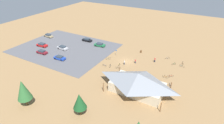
# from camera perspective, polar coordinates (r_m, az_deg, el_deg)

# --- Properties ---
(ground) EXTENTS (160.00, 160.00, 0.00)m
(ground) POSITION_cam_1_polar(r_m,az_deg,el_deg) (66.11, 4.31, 0.15)
(ground) COLOR #937047
(ground) RESTS_ON ground
(parking_lot_asphalt) EXTENTS (37.60, 29.81, 0.05)m
(parking_lot_asphalt) POSITION_cam_1_polar(r_m,az_deg,el_deg) (78.48, -14.07, 4.13)
(parking_lot_asphalt) COLOR #56565B
(parking_lot_asphalt) RESTS_ON ground
(bike_pavilion) EXTENTS (15.99, 9.54, 5.68)m
(bike_pavilion) POSITION_cam_1_polar(r_m,az_deg,el_deg) (50.28, 7.79, -5.94)
(bike_pavilion) COLOR beige
(bike_pavilion) RESTS_ON ground
(trash_bin) EXTENTS (0.60, 0.60, 0.90)m
(trash_bin) POSITION_cam_1_polar(r_m,az_deg,el_deg) (73.06, 8.80, 3.17)
(trash_bin) COLOR brown
(trash_bin) RESTS_ON ground
(lot_sign) EXTENTS (0.56, 0.08, 2.20)m
(lot_sign) POSITION_cam_1_polar(r_m,az_deg,el_deg) (69.81, 1.29, 3.15)
(lot_sign) COLOR #99999E
(lot_sign) RESTS_ON ground
(pine_center) EXTENTS (3.45, 3.45, 7.15)m
(pine_center) POSITION_cam_1_polar(r_m,az_deg,el_deg) (49.13, -25.40, -7.64)
(pine_center) COLOR brown
(pine_center) RESTS_ON ground
(pine_far_east) EXTENTS (3.10, 3.10, 5.86)m
(pine_far_east) POSITION_cam_1_polar(r_m,az_deg,el_deg) (42.94, -9.85, -11.63)
(pine_far_east) COLOR brown
(pine_far_east) RESTS_ON ground
(bicycle_teal_by_bin) EXTENTS (1.46, 1.14, 0.90)m
(bicycle_teal_by_bin) POSITION_cam_1_polar(r_m,az_deg,el_deg) (67.08, -1.15, 1.06)
(bicycle_teal_by_bin) COLOR black
(bicycle_teal_by_bin) RESTS_ON ground
(bicycle_orange_mid_cluster) EXTENTS (0.67, 1.64, 0.83)m
(bicycle_orange_mid_cluster) POSITION_cam_1_polar(r_m,az_deg,el_deg) (68.39, 20.72, -0.40)
(bicycle_orange_mid_cluster) COLOR black
(bicycle_orange_mid_cluster) RESTS_ON ground
(bicycle_green_trailside) EXTENTS (1.18, 1.14, 0.76)m
(bicycle_green_trailside) POSITION_cam_1_polar(r_m,az_deg,el_deg) (67.11, 18.25, -0.53)
(bicycle_green_trailside) COLOR black
(bicycle_green_trailside) RESTS_ON ground
(bicycle_silver_yard_left) EXTENTS (0.71, 1.66, 0.92)m
(bicycle_silver_yard_left) POSITION_cam_1_polar(r_m,az_deg,el_deg) (62.47, -0.57, -1.16)
(bicycle_silver_yard_left) COLOR black
(bicycle_silver_yard_left) RESTS_ON ground
(bicycle_blue_front_row) EXTENTS (1.62, 0.48, 0.73)m
(bicycle_blue_front_row) POSITION_cam_1_polar(r_m,az_deg,el_deg) (62.79, -2.31, -1.07)
(bicycle_blue_front_row) COLOR black
(bicycle_blue_front_row) RESTS_ON ground
(bicycle_yellow_edge_south) EXTENTS (0.54, 1.66, 0.84)m
(bicycle_yellow_edge_south) POSITION_cam_1_polar(r_m,az_deg,el_deg) (63.18, 2.21, -0.84)
(bicycle_yellow_edge_south) COLOR black
(bicycle_yellow_edge_south) RESTS_ON ground
(bicycle_purple_yard_center) EXTENTS (0.83, 1.54, 0.80)m
(bicycle_purple_yard_center) POSITION_cam_1_polar(r_m,az_deg,el_deg) (55.68, 17.20, -6.77)
(bicycle_purple_yard_center) COLOR black
(bicycle_purple_yard_center) RESTS_ON ground
(bicycle_red_edge_north) EXTENTS (1.33, 1.22, 0.77)m
(bicycle_red_edge_north) POSITION_cam_1_polar(r_m,az_deg,el_deg) (59.97, 17.43, -4.06)
(bicycle_red_edge_north) COLOR black
(bicycle_red_edge_north) RESTS_ON ground
(bicycle_white_yard_right) EXTENTS (1.41, 1.06, 0.85)m
(bicycle_white_yard_right) POSITION_cam_1_polar(r_m,az_deg,el_deg) (70.25, 16.46, 1.12)
(bicycle_white_yard_right) COLOR black
(bicycle_white_yard_right) RESTS_ON ground
(bicycle_black_back_row) EXTENTS (1.67, 0.72, 0.79)m
(bicycle_black_back_row) POSITION_cam_1_polar(r_m,az_deg,el_deg) (61.41, 1.81, -1.77)
(bicycle_black_back_row) COLOR black
(bicycle_black_back_row) RESTS_ON ground
(bicycle_teal_near_sign) EXTENTS (1.62, 0.78, 0.84)m
(bicycle_teal_near_sign) POSITION_cam_1_polar(r_m,az_deg,el_deg) (66.64, 20.49, -1.13)
(bicycle_teal_near_sign) COLOR black
(bicycle_teal_near_sign) RESTS_ON ground
(bicycle_orange_lone_east) EXTENTS (1.83, 0.48, 0.87)m
(bicycle_orange_lone_east) POSITION_cam_1_polar(r_m,az_deg,el_deg) (59.06, 15.90, -4.31)
(bicycle_orange_lone_east) COLOR black
(bicycle_orange_lone_east) RESTS_ON ground
(car_blue_mid_lot) EXTENTS (4.35, 1.96, 1.35)m
(car_blue_mid_lot) POSITION_cam_1_polar(r_m,az_deg,el_deg) (69.48, -15.61, 1.27)
(car_blue_mid_lot) COLOR #1E42B2
(car_blue_mid_lot) RESTS_ON parking_lot_asphalt
(car_black_front_row) EXTENTS (4.44, 1.86, 1.33)m
(car_black_front_row) POSITION_cam_1_polar(r_m,az_deg,el_deg) (83.22, -7.59, 6.70)
(car_black_front_row) COLOR black
(car_black_front_row) RESTS_ON parking_lot_asphalt
(car_maroon_by_curb) EXTENTS (4.38, 1.94, 1.34)m
(car_maroon_by_curb) POSITION_cam_1_polar(r_m,az_deg,el_deg) (76.08, -20.53, 2.90)
(car_maroon_by_curb) COLOR maroon
(car_maroon_by_curb) RESTS_ON parking_lot_asphalt
(car_tan_second_row) EXTENTS (4.89, 2.34, 1.40)m
(car_tan_second_row) POSITION_cam_1_polar(r_m,az_deg,el_deg) (92.21, -18.78, 7.63)
(car_tan_second_row) COLOR tan
(car_tan_second_row) RESTS_ON parking_lot_asphalt
(car_silver_far_end) EXTENTS (4.63, 2.26, 1.36)m
(car_silver_far_end) POSITION_cam_1_polar(r_m,az_deg,el_deg) (77.38, -14.80, 4.25)
(car_silver_far_end) COLOR #BCBCC1
(car_silver_far_end) RESTS_ON parking_lot_asphalt
(car_red_back_corner) EXTENTS (4.69, 2.15, 1.40)m
(car_red_back_corner) POSITION_cam_1_polar(r_m,az_deg,el_deg) (82.51, -20.50, 4.91)
(car_red_back_corner) COLOR red
(car_red_back_corner) RESTS_ON parking_lot_asphalt
(car_green_inner_stall) EXTENTS (4.64, 2.32, 1.42)m
(car_green_inner_stall) POSITION_cam_1_polar(r_m,az_deg,el_deg) (77.60, -3.76, 5.27)
(car_green_inner_stall) COLOR #1E6B3D
(car_green_inner_stall) RESTS_ON parking_lot_asphalt
(visitor_near_lot) EXTENTS (0.38, 0.40, 1.71)m
(visitor_near_lot) POSITION_cam_1_polar(r_m,az_deg,el_deg) (63.70, 3.76, -0.08)
(visitor_near_lot) COLOR #2D3347
(visitor_near_lot) RESTS_ON ground
(visitor_by_pavilion) EXTENTS (0.40, 0.39, 1.84)m
(visitor_by_pavilion) POSITION_cam_1_polar(r_m,az_deg,el_deg) (66.75, 12.89, 0.70)
(visitor_by_pavilion) COLOR #2D3347
(visitor_by_pavilion) RESTS_ON ground
(visitor_crossing_yard) EXTENTS (0.40, 0.39, 1.66)m
(visitor_crossing_yard) POSITION_cam_1_polar(r_m,az_deg,el_deg) (64.94, 7.11, 0.31)
(visitor_crossing_yard) COLOR #2D3347
(visitor_crossing_yard) RESTS_ON ground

